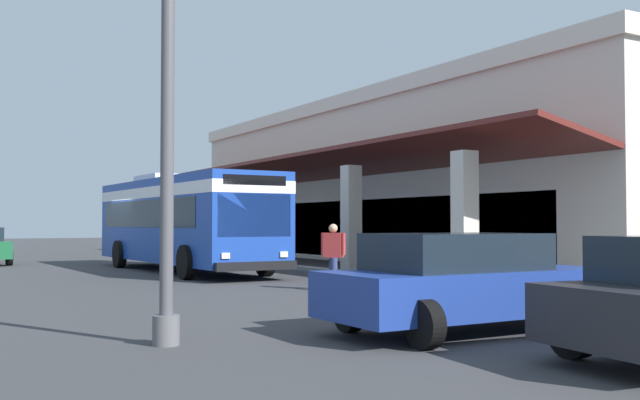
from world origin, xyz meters
name	(u,v)px	position (x,y,z in m)	size (l,w,h in m)	color
ground	(327,262)	(0.00, 8.00, 0.00)	(120.00, 120.00, 0.00)	#38383A
curb_strip	(248,262)	(-0.67, 4.65, 0.06)	(35.62, 0.50, 0.12)	#9E998E
plaza_building	(435,182)	(-0.67, 14.28, 3.61)	(29.98, 14.37, 7.21)	beige
transit_bus	(183,217)	(2.79, 0.69, 1.85)	(11.28, 3.05, 3.34)	#193D9E
parked_sedan_blue	(463,282)	(18.50, -0.37, 0.75)	(2.47, 4.42, 1.47)	navy
pedestrian	(333,253)	(11.59, 1.46, 0.90)	(0.59, 0.47, 1.61)	navy
potted_palm	(237,243)	(-4.98, 6.03, 0.72)	(1.63, 1.98, 2.36)	#4C4742
lot_light_pole	(168,55)	(17.45, -4.59, 3.87)	(0.60, 0.60, 7.21)	#59595B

